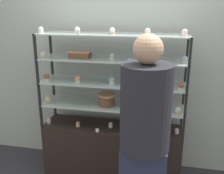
{
  "coord_description": "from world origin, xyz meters",
  "views": [
    {
      "loc": [
        0.57,
        -2.69,
        1.96
      ],
      "look_at": [
        0.0,
        0.0,
        1.1
      ],
      "focal_mm": 42.0,
      "sensor_mm": 36.0,
      "label": 1
    }
  ],
  "objects": [
    {
      "name": "price_tag_1",
      "position": [
        0.27,
        -0.18,
        0.91
      ],
      "size": [
        0.04,
        0.0,
        0.04
      ],
      "color": "white",
      "rests_on": "display_riser_lower"
    },
    {
      "name": "back_wall",
      "position": [
        0.0,
        0.35,
        1.3
      ],
      "size": [
        8.0,
        0.05,
        2.6
      ],
      "color": "#A8B2AD",
      "rests_on": "ground_plane"
    },
    {
      "name": "display_riser_middle",
      "position": [
        0.0,
        0.0,
        1.14
      ],
      "size": [
        1.58,
        0.4,
        0.26
      ],
      "color": "black",
      "rests_on": "display_riser_lower"
    },
    {
      "name": "price_tag_3",
      "position": [
        0.22,
        -0.18,
        1.44
      ],
      "size": [
        0.04,
        0.0,
        0.04
      ],
      "color": "white",
      "rests_on": "display_riser_upper"
    },
    {
      "name": "price_tag_2",
      "position": [
        0.16,
        -0.18,
        1.18
      ],
      "size": [
        0.04,
        0.0,
        0.04
      ],
      "color": "white",
      "rests_on": "display_riser_middle"
    },
    {
      "name": "cupcake_11",
      "position": [
        0.72,
        -0.1,
        1.19
      ],
      "size": [
        0.07,
        0.07,
        0.08
      ],
      "color": "beige",
      "rests_on": "display_riser_middle"
    },
    {
      "name": "display_riser_top",
      "position": [
        0.0,
        0.0,
        1.66
      ],
      "size": [
        1.58,
        0.4,
        0.26
      ],
      "color": "black",
      "rests_on": "display_riser_upper"
    },
    {
      "name": "display_riser_upper",
      "position": [
        0.0,
        0.0,
        1.4
      ],
      "size": [
        1.58,
        0.4,
        0.26
      ],
      "color": "black",
      "rests_on": "display_riser_middle"
    },
    {
      "name": "cupcake_13",
      "position": [
        0.01,
        -0.04,
        1.45
      ],
      "size": [
        0.06,
        0.06,
        0.07
      ],
      "color": "beige",
      "rests_on": "display_riser_upper"
    },
    {
      "name": "cupcake_3",
      "position": [
        0.38,
        -0.07,
        0.66
      ],
      "size": [
        0.05,
        0.05,
        0.06
      ],
      "color": "beige",
      "rests_on": "display_base"
    },
    {
      "name": "cupcake_15",
      "position": [
        0.75,
        -0.05,
        1.45
      ],
      "size": [
        0.06,
        0.06,
        0.07
      ],
      "color": "beige",
      "rests_on": "display_riser_upper"
    },
    {
      "name": "cupcake_5",
      "position": [
        -0.74,
        -0.08,
        0.93
      ],
      "size": [
        0.07,
        0.07,
        0.08
      ],
      "color": "#CCB28C",
      "rests_on": "display_riser_lower"
    },
    {
      "name": "cupcake_8",
      "position": [
        -0.37,
        -0.06,
        1.19
      ],
      "size": [
        0.07,
        0.07,
        0.08
      ],
      "color": "beige",
      "rests_on": "display_riser_middle"
    },
    {
      "name": "cupcake_19",
      "position": [
        0.37,
        -0.04,
        1.71
      ],
      "size": [
        0.06,
        0.06,
        0.07
      ],
      "color": "beige",
      "rests_on": "display_riser_top"
    },
    {
      "name": "cupcake_17",
      "position": [
        -0.36,
        -0.05,
        1.71
      ],
      "size": [
        0.06,
        0.06,
        0.07
      ],
      "color": "beige",
      "rests_on": "display_riser_top"
    },
    {
      "name": "price_tag_4",
      "position": [
        -0.31,
        -0.18,
        1.7
      ],
      "size": [
        0.04,
        0.0,
        0.04
      ],
      "color": "white",
      "rests_on": "display_riser_top"
    },
    {
      "name": "cupcake_0",
      "position": [
        -0.74,
        -0.09,
        0.66
      ],
      "size": [
        0.05,
        0.05,
        0.06
      ],
      "color": "#CCB28C",
      "rests_on": "display_base"
    },
    {
      "name": "cupcake_10",
      "position": [
        0.37,
        -0.05,
        1.19
      ],
      "size": [
        0.07,
        0.07,
        0.08
      ],
      "color": "beige",
      "rests_on": "display_riser_middle"
    },
    {
      "name": "sheet_cake_frosted",
      "position": [
        -0.34,
        -0.03,
        1.45
      ],
      "size": [
        0.23,
        0.13,
        0.07
      ],
      "color": "brown",
      "rests_on": "display_riser_upper"
    },
    {
      "name": "cupcake_9",
      "position": [
        0.01,
        -0.04,
        1.19
      ],
      "size": [
        0.07,
        0.07,
        0.08
      ],
      "color": "white",
      "rests_on": "display_riser_middle"
    },
    {
      "name": "cupcake_20",
      "position": [
        0.72,
        -0.09,
        1.71
      ],
      "size": [
        0.06,
        0.06,
        0.07
      ],
      "color": "beige",
      "rests_on": "display_riser_top"
    },
    {
      "name": "display_riser_lower",
      "position": [
        0.0,
        0.0,
        0.88
      ],
      "size": [
        1.58,
        0.4,
        0.26
      ],
      "color": "black",
      "rests_on": "display_base"
    },
    {
      "name": "cupcake_18",
      "position": [
        0.01,
        -0.05,
        1.71
      ],
      "size": [
        0.06,
        0.06,
        0.07
      ],
      "color": "#CCB28C",
      "rests_on": "display_riser_top"
    },
    {
      "name": "cupcake_2",
      "position": [
        -0.01,
        -0.03,
        0.66
      ],
      "size": [
        0.05,
        0.05,
        0.06
      ],
      "color": "beige",
      "rests_on": "display_base"
    },
    {
      "name": "price_tag_0",
      "position": [
        -0.13,
        -0.18,
        0.65
      ],
      "size": [
        0.04,
        0.0,
        0.04
      ],
      "color": "white",
      "rests_on": "display_base"
    },
    {
      "name": "cupcake_14",
      "position": [
        0.35,
        -0.09,
        1.45
      ],
      "size": [
        0.06,
        0.06,
        0.07
      ],
      "color": "beige",
      "rests_on": "display_riser_upper"
    },
    {
      "name": "customer_figure",
      "position": [
        0.43,
        -0.73,
        0.94
      ],
      "size": [
        0.41,
        0.41,
        1.77
      ],
      "color": "#282D47",
      "rests_on": "ground_plane"
    },
    {
      "name": "cupcake_1",
      "position": [
        -0.38,
        -0.09,
        0.66
      ],
      "size": [
        0.05,
        0.05,
        0.06
      ],
      "color": "beige",
      "rests_on": "display_base"
    },
    {
      "name": "layer_cake_centerpiece",
      "position": [
        -0.06,
        -0.02,
        0.96
      ],
      "size": [
        0.19,
        0.19,
        0.13
      ],
      "color": "brown",
      "rests_on": "display_riser_lower"
    },
    {
      "name": "cupcake_6",
      "position": [
        0.72,
        -0.11,
        0.93
      ],
      "size": [
        0.07,
        0.07,
        0.08
      ],
      "color": "#CCB28C",
      "rests_on": "display_riser_lower"
    },
    {
      "name": "cupcake_7",
      "position": [
        -0.74,
        -0.07,
        1.19
      ],
      "size": [
        0.07,
        0.07,
        0.08
      ],
      "color": "white",
      "rests_on": "display_riser_middle"
    },
    {
      "name": "ground_plane",
      "position": [
        0.0,
        0.0,
        0.0
      ],
      "size": [
        20.0,
        20.0,
        0.0
      ],
      "primitive_type": "plane",
      "color": "#2D2D33"
    },
    {
      "name": "display_base",
      "position": [
        0.0,
        0.0,
        0.31
      ],
      "size": [
        1.58,
        0.4,
        0.63
      ],
      "color": "black",
      "rests_on": "ground_plane"
    },
    {
      "name": "cupcake_12",
      "position": [
        -0.74,
        -0.1,
        1.45
      ],
      "size": [
        0.06,
        0.06,
        0.07
      ],
      "color": "#CCB28C",
      "rests_on": "display_riser_upper"
    },
    {
      "name": "cupcake_4",
      "position": [
        0.73,
        -0.03,
        0.66
      ],
      "size": [
        0.05,
        0.05,
        0.06
      ],
      "color": "white",
      "rests_on": "display_base"
    },
    {
      "name": "cupcake_16",
      "position": [
        -0.74,
        -0.11,
        1.71
      ],
      "size": [
        0.06,
        0.06,
        0.07
      ],
      "color": "beige",
      "rests_on": "display_riser_top"
    }
  ]
}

